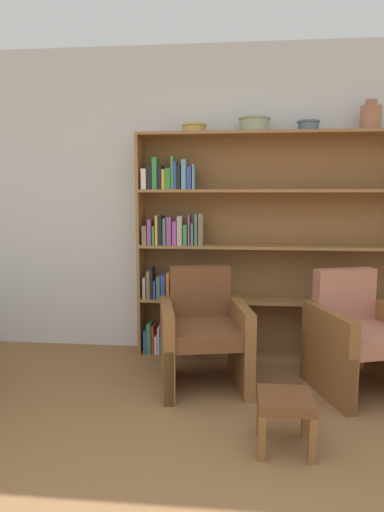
# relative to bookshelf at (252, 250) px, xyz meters

# --- Properties ---
(wall_back) EXTENTS (12.00, 0.06, 2.75)m
(wall_back) POSITION_rel_bookshelf_xyz_m (-0.34, 0.17, 0.41)
(wall_back) COLOR silver
(wall_back) RESTS_ON ground
(bookshelf) EXTENTS (2.43, 0.30, 1.97)m
(bookshelf) POSITION_rel_bookshelf_xyz_m (0.00, 0.00, 0.00)
(bookshelf) COLOR olive
(bookshelf) RESTS_ON ground
(bowl_cream) EXTENTS (0.22, 0.22, 0.08)m
(bowl_cream) POSITION_rel_bookshelf_xyz_m (-0.51, -0.02, 1.05)
(bowl_cream) COLOR tan
(bowl_cream) RESTS_ON bookshelf
(bowl_sage) EXTENTS (0.27, 0.27, 0.12)m
(bowl_sage) POSITION_rel_bookshelf_xyz_m (0.00, -0.02, 1.07)
(bowl_sage) COLOR gray
(bowl_sage) RESTS_ON bookshelf
(bowl_brass) EXTENTS (0.19, 0.19, 0.09)m
(bowl_brass) POSITION_rel_bookshelf_xyz_m (0.45, -0.02, 1.05)
(bowl_brass) COLOR slate
(bowl_brass) RESTS_ON bookshelf
(vase_tall) EXTENTS (0.17, 0.17, 0.25)m
(vase_tall) POSITION_rel_bookshelf_xyz_m (0.95, -0.02, 1.11)
(vase_tall) COLOR #A36647
(vase_tall) RESTS_ON bookshelf
(armchair_leather) EXTENTS (0.76, 0.79, 0.88)m
(armchair_leather) POSITION_rel_bookshelf_xyz_m (-0.37, -0.65, -0.57)
(armchair_leather) COLOR brown
(armchair_leather) RESTS_ON ground
(armchair_cushioned) EXTENTS (0.82, 0.84, 0.88)m
(armchair_cushioned) POSITION_rel_bookshelf_xyz_m (0.78, -0.65, -0.57)
(armchair_cushioned) COLOR brown
(armchair_cushioned) RESTS_ON ground
(footstool) EXTENTS (0.31, 0.31, 0.32)m
(footstool) POSITION_rel_bookshelf_xyz_m (0.16, -1.52, -0.71)
(footstool) COLOR brown
(footstool) RESTS_ON ground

